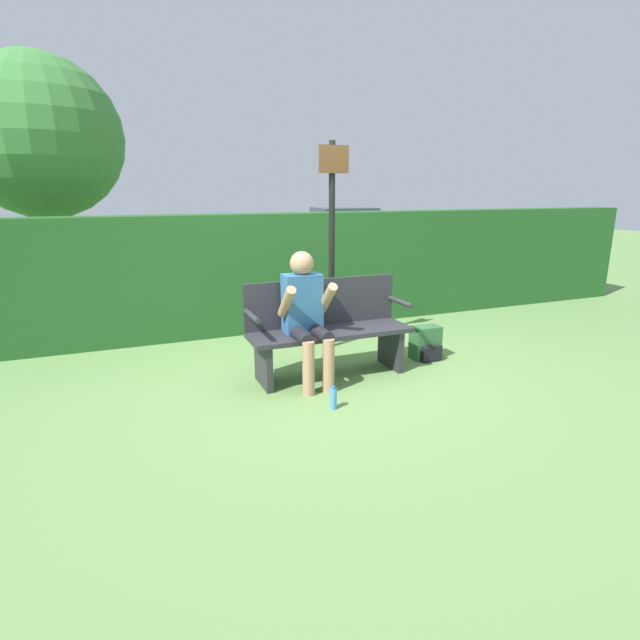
{
  "coord_description": "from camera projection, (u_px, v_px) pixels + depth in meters",
  "views": [
    {
      "loc": [
        -1.87,
        -4.33,
        1.82
      ],
      "look_at": [
        -0.15,
        -0.1,
        0.62
      ],
      "focal_mm": 28.0,
      "sensor_mm": 36.0,
      "label": 1
    }
  ],
  "objects": [
    {
      "name": "ground_plane",
      "position": [
        330.0,
        375.0,
        5.03
      ],
      "size": [
        40.0,
        40.0,
        0.0
      ],
      "primitive_type": "plane",
      "color": "#668E4C"
    },
    {
      "name": "hedge_back",
      "position": [
        272.0,
        272.0,
        6.58
      ],
      "size": [
        12.0,
        0.42,
        1.52
      ],
      "color": "#235623",
      "rests_on": "ground"
    },
    {
      "name": "park_bench",
      "position": [
        328.0,
        328.0,
        4.97
      ],
      "size": [
        1.62,
        0.49,
        0.95
      ],
      "color": "#2D2D33",
      "rests_on": "ground"
    },
    {
      "name": "person_seated",
      "position": [
        306.0,
        311.0,
        4.7
      ],
      "size": [
        0.49,
        0.59,
        1.26
      ],
      "color": "#336699",
      "rests_on": "ground"
    },
    {
      "name": "backpack",
      "position": [
        426.0,
        344.0,
        5.49
      ],
      "size": [
        0.32,
        0.25,
        0.36
      ],
      "color": "#336638",
      "rests_on": "ground"
    },
    {
      "name": "water_bottle",
      "position": [
        333.0,
        398.0,
        4.24
      ],
      "size": [
        0.06,
        0.06,
        0.2
      ],
      "color": "#4C8CCC",
      "rests_on": "ground"
    },
    {
      "name": "signpost",
      "position": [
        332.0,
        233.0,
        5.62
      ],
      "size": [
        0.35,
        0.09,
        2.33
      ],
      "color": "black",
      "rests_on": "ground"
    },
    {
      "name": "parked_car",
      "position": [
        344.0,
        228.0,
        16.27
      ],
      "size": [
        3.94,
        2.1,
        1.26
      ],
      "rotation": [
        0.0,
        0.0,
        -0.06
      ],
      "color": "black",
      "rests_on": "ground"
    },
    {
      "name": "tree",
      "position": [
        40.0,
        139.0,
        6.77
      ],
      "size": [
        2.17,
        2.17,
        3.59
      ],
      "color": "brown",
      "rests_on": "ground"
    }
  ]
}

